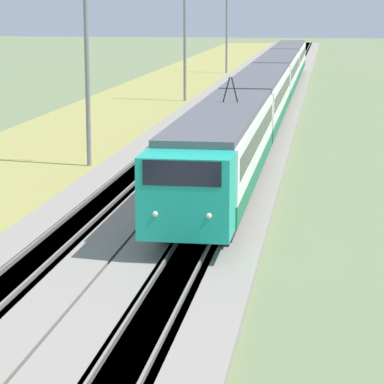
% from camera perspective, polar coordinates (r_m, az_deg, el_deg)
% --- Properties ---
extents(ballast_main, '(240.00, 4.40, 0.30)m').
position_cam_1_polar(ballast_main, '(59.24, 0.07, 4.24)').
color(ballast_main, gray).
rests_on(ballast_main, ground).
extents(ballast_adjacent, '(240.00, 4.40, 0.30)m').
position_cam_1_polar(ballast_adjacent, '(58.75, 4.43, 4.14)').
color(ballast_adjacent, gray).
rests_on(ballast_adjacent, ground).
extents(track_main, '(240.00, 1.57, 0.45)m').
position_cam_1_polar(track_main, '(59.24, 0.07, 4.25)').
color(track_main, '#4C4238').
rests_on(track_main, ground).
extents(track_adjacent, '(240.00, 1.57, 0.45)m').
position_cam_1_polar(track_adjacent, '(58.75, 4.43, 4.15)').
color(track_adjacent, '#4C4238').
rests_on(track_adjacent, ground).
extents(grass_verge, '(240.00, 12.01, 0.12)m').
position_cam_1_polar(grass_verge, '(60.26, -4.97, 4.24)').
color(grass_verge, '#99934C').
rests_on(grass_verge, ground).
extents(passenger_train, '(78.43, 2.94, 4.86)m').
position_cam_1_polar(passenger_train, '(65.48, 4.91, 6.78)').
color(passenger_train, '#19A88E').
rests_on(passenger_train, ground).
extents(catenary_mast_mid, '(0.22, 2.56, 9.89)m').
position_cam_1_polar(catenary_mast_mid, '(44.23, -6.55, 8.00)').
color(catenary_mast_mid, slate).
rests_on(catenary_mast_mid, ground).
extents(catenary_mast_far, '(0.22, 2.56, 9.61)m').
position_cam_1_polar(catenary_mast_far, '(73.62, -0.41, 9.48)').
color(catenary_mast_far, slate).
rests_on(catenary_mast_far, ground).
extents(catenary_mast_distant, '(0.22, 2.56, 9.30)m').
position_cam_1_polar(catenary_mast_distant, '(103.38, 2.22, 10.07)').
color(catenary_mast_distant, slate).
rests_on(catenary_mast_distant, ground).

